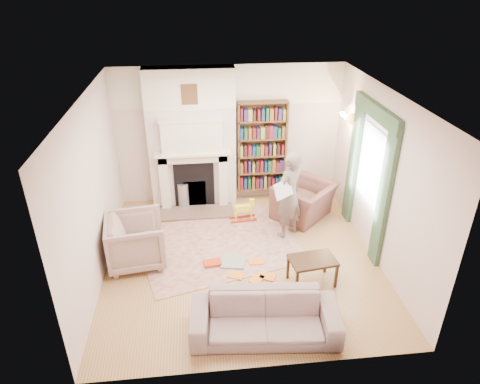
{
  "coord_description": "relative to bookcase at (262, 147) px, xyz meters",
  "views": [
    {
      "loc": [
        -0.67,
        -5.88,
        4.39
      ],
      "look_at": [
        0.0,
        0.25,
        1.15
      ],
      "focal_mm": 32.0,
      "sensor_mm": 36.0,
      "label": 1
    }
  ],
  "objects": [
    {
      "name": "pelmet",
      "position": [
        1.54,
        -1.72,
        1.2
      ],
      "size": [
        0.09,
        1.7,
        0.24
      ],
      "primitive_type": "cube",
      "color": "#2B432C",
      "rests_on": "wall_right"
    },
    {
      "name": "sofa",
      "position": [
        -0.53,
        -3.82,
        -0.89
      ],
      "size": [
        2.02,
        0.94,
        0.57
      ],
      "primitive_type": "imported",
      "rotation": [
        0.0,
        0.0,
        -0.09
      ],
      "color": "#A69689",
      "rests_on": "floor"
    },
    {
      "name": "man_reading",
      "position": [
        0.27,
        -1.47,
        -0.35
      ],
      "size": [
        0.72,
        0.68,
        1.65
      ],
      "primitive_type": "imported",
      "rotation": [
        0.0,
        0.0,
        3.79
      ],
      "color": "#63574F",
      "rests_on": "floor"
    },
    {
      "name": "wall_left",
      "position": [
        -2.9,
        -2.12,
        0.22
      ],
      "size": [
        0.0,
        4.5,
        4.5
      ],
      "primitive_type": "plane",
      "rotation": [
        1.57,
        0.0,
        1.57
      ],
      "color": "silver",
      "rests_on": "floor"
    },
    {
      "name": "fireplace",
      "position": [
        -1.4,
        -0.07,
        0.21
      ],
      "size": [
        1.7,
        0.58,
        2.8
      ],
      "color": "silver",
      "rests_on": "floor"
    },
    {
      "name": "rocking_horse",
      "position": [
        -0.48,
        -0.89,
        -0.95
      ],
      "size": [
        0.53,
        0.26,
        0.45
      ],
      "primitive_type": null,
      "rotation": [
        0.0,
        0.0,
        0.12
      ],
      "color": "yellow",
      "rests_on": "rug"
    },
    {
      "name": "rug",
      "position": [
        -1.02,
        -1.68,
        -1.17
      ],
      "size": [
        3.14,
        2.71,
        0.01
      ],
      "primitive_type": "cube",
      "rotation": [
        0.0,
        0.0,
        0.27
      ],
      "color": "#C8B497",
      "rests_on": "floor"
    },
    {
      "name": "newspaper",
      "position": [
        0.12,
        -1.67,
        -0.13
      ],
      "size": [
        0.39,
        0.34,
        0.27
      ],
      "primitive_type": "cube",
      "rotation": [
        -0.35,
        0.0,
        0.64
      ],
      "color": "silver",
      "rests_on": "man_reading"
    },
    {
      "name": "bookcase",
      "position": [
        0.0,
        0.0,
        0.0
      ],
      "size": [
        1.0,
        0.24,
        1.85
      ],
      "primitive_type": "cube",
      "color": "brown",
      "rests_on": "floor"
    },
    {
      "name": "wall_back",
      "position": [
        -0.65,
        0.13,
        0.22
      ],
      "size": [
        4.5,
        0.0,
        4.5
      ],
      "primitive_type": "plane",
      "rotation": [
        1.57,
        0.0,
        0.0
      ],
      "color": "silver",
      "rests_on": "floor"
    },
    {
      "name": "wall_front",
      "position": [
        -0.65,
        -4.37,
        0.22
      ],
      "size": [
        4.5,
        0.0,
        4.5
      ],
      "primitive_type": "plane",
      "rotation": [
        -1.57,
        0.0,
        0.0
      ],
      "color": "silver",
      "rests_on": "floor"
    },
    {
      "name": "coffee_table",
      "position": [
        0.36,
        -2.86,
        -0.95
      ],
      "size": [
        0.76,
        0.54,
        0.45
      ],
      "primitive_type": null,
      "rotation": [
        0.0,
        0.0,
        0.14
      ],
      "color": "#372613",
      "rests_on": "floor"
    },
    {
      "name": "wall_right",
      "position": [
        1.6,
        -2.12,
        0.22
      ],
      "size": [
        0.0,
        4.5,
        4.5
      ],
      "primitive_type": "plane",
      "rotation": [
        1.57,
        0.0,
        -1.57
      ],
      "color": "silver",
      "rests_on": "floor"
    },
    {
      "name": "curtain_left",
      "position": [
        1.55,
        -2.42,
        0.02
      ],
      "size": [
        0.07,
        0.32,
        2.4
      ],
      "primitive_type": "cube",
      "color": "#2B432C",
      "rests_on": "floor"
    },
    {
      "name": "armchair_reading",
      "position": [
        0.72,
        -0.87,
        -0.82
      ],
      "size": [
        1.43,
        1.43,
        0.7
      ],
      "primitive_type": "imported",
      "rotation": [
        0.0,
        0.0,
        3.9
      ],
      "color": "#4E332A",
      "rests_on": "floor"
    },
    {
      "name": "window",
      "position": [
        1.58,
        -1.72,
        0.27
      ],
      "size": [
        0.02,
        0.9,
        1.3
      ],
      "primitive_type": "cube",
      "color": "silver",
      "rests_on": "wall_right"
    },
    {
      "name": "comic_annuals",
      "position": [
        -0.5,
        -2.55,
        -1.16
      ],
      "size": [
        0.8,
        0.7,
        0.02
      ],
      "color": "red",
      "rests_on": "rug"
    },
    {
      "name": "wall_sconce",
      "position": [
        1.38,
        -0.62,
        0.72
      ],
      "size": [
        0.2,
        0.24,
        0.24
      ],
      "primitive_type": null,
      "color": "gold",
      "rests_on": "wall_right"
    },
    {
      "name": "board_game",
      "position": [
        -0.8,
        -2.22,
        -1.15
      ],
      "size": [
        0.46,
        0.46,
        0.03
      ],
      "primitive_type": "cube",
      "rotation": [
        0.0,
        0.0,
        -0.2
      ],
      "color": "#DFBC4E",
      "rests_on": "rug"
    },
    {
      "name": "floor",
      "position": [
        -0.65,
        -2.12,
        -1.18
      ],
      "size": [
        4.5,
        4.5,
        0.0
      ],
      "primitive_type": "plane",
      "color": "#99693D",
      "rests_on": "ground"
    },
    {
      "name": "game_box_lid",
      "position": [
        -1.15,
        -2.24,
        -1.14
      ],
      "size": [
        0.31,
        0.23,
        0.05
      ],
      "primitive_type": "cube",
      "rotation": [
        0.0,
        0.0,
        0.14
      ],
      "color": "#B63514",
      "rests_on": "rug"
    },
    {
      "name": "armchair_left",
      "position": [
        -2.38,
        -2.01,
        -0.75
      ],
      "size": [
        1.04,
        1.02,
        0.84
      ],
      "primitive_type": "imported",
      "rotation": [
        0.0,
        0.0,
        1.71
      ],
      "color": "#BDAB9B",
      "rests_on": "floor"
    },
    {
      "name": "curtain_right",
      "position": [
        1.55,
        -1.02,
        0.02
      ],
      "size": [
        0.07,
        0.32,
        2.4
      ],
      "primitive_type": "cube",
      "color": "#2B432C",
      "rests_on": "floor"
    },
    {
      "name": "ceiling",
      "position": [
        -0.65,
        -2.12,
        1.62
      ],
      "size": [
        4.5,
        4.5,
        0.0
      ],
      "primitive_type": "plane",
      "rotation": [
        3.14,
        0.0,
        0.0
      ],
      "color": "white",
      "rests_on": "wall_back"
    },
    {
      "name": "paraffin_heater",
      "position": [
        -1.63,
        -0.22,
        -0.9
      ],
      "size": [
        0.3,
        0.3,
        0.55
      ],
      "primitive_type": "cylinder",
      "rotation": [
        0.0,
        0.0,
        -0.3
      ],
      "color": "#B5B8BE",
      "rests_on": "floor"
    }
  ]
}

